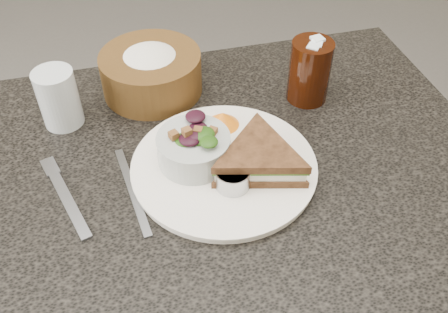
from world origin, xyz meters
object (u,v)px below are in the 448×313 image
at_px(dressing_ramekin, 233,178).
at_px(dining_table, 205,294).
at_px(bread_basket, 151,67).
at_px(water_glass, 59,98).
at_px(dinner_plate, 224,167).
at_px(salad_bowl, 194,145).
at_px(sandwich, 259,159).
at_px(cola_glass, 310,69).

bearing_deg(dressing_ramekin, dining_table, 130.00).
height_order(bread_basket, water_glass, bread_basket).
height_order(dressing_ramekin, water_glass, water_glass).
relative_size(dinner_plate, water_glass, 2.81).
distance_m(salad_bowl, water_glass, 0.26).
distance_m(sandwich, cola_glass, 0.23).
bearing_deg(dressing_ramekin, bread_basket, 105.25).
distance_m(dining_table, dinner_plate, 0.38).
distance_m(dressing_ramekin, bread_basket, 0.30).
xyz_separation_m(dinner_plate, bread_basket, (-0.08, 0.24, 0.05)).
xyz_separation_m(dressing_ramekin, cola_glass, (0.20, 0.20, 0.04)).
bearing_deg(cola_glass, bread_basket, 161.01).
bearing_deg(water_glass, sandwich, -35.69).
distance_m(salad_bowl, bread_basket, 0.23).
bearing_deg(sandwich, bread_basket, 129.94).
bearing_deg(sandwich, dressing_ramekin, -139.81).
xyz_separation_m(dressing_ramekin, bread_basket, (-0.08, 0.29, 0.02)).
bearing_deg(dining_table, salad_bowl, 97.92).
bearing_deg(dinner_plate, dining_table, 176.49).
bearing_deg(dressing_ramekin, dinner_plate, 91.50).
relative_size(salad_bowl, water_glass, 1.11).
bearing_deg(water_glass, dining_table, -42.26).
bearing_deg(sandwich, dining_table, 177.91).
relative_size(dinner_plate, dressing_ramekin, 5.54).
height_order(sandwich, water_glass, water_glass).
height_order(dining_table, dinner_plate, dinner_plate).
distance_m(dining_table, sandwich, 0.42).
height_order(dinner_plate, salad_bowl, salad_bowl).
distance_m(dinner_plate, sandwich, 0.06).
relative_size(dressing_ramekin, cola_glass, 0.41).
relative_size(dining_table, bread_basket, 5.28).
relative_size(dining_table, salad_bowl, 8.48).
relative_size(sandwich, bread_basket, 0.91).
bearing_deg(cola_glass, dressing_ramekin, -135.32).
xyz_separation_m(dining_table, dressing_ramekin, (0.04, -0.05, 0.40)).
height_order(dressing_ramekin, bread_basket, bread_basket).
distance_m(dressing_ramekin, cola_glass, 0.28).
distance_m(cola_glass, water_glass, 0.45).
bearing_deg(cola_glass, dinner_plate, -143.50).
height_order(sandwich, dressing_ramekin, sandwich).
bearing_deg(dining_table, dinner_plate, -3.51).
relative_size(sandwich, cola_glass, 1.32).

